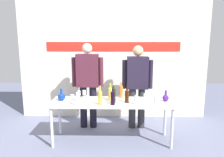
% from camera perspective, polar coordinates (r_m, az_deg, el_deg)
% --- Properties ---
extents(ground_plane, '(10.00, 10.00, 0.00)m').
position_cam_1_polar(ground_plane, '(4.06, -0.05, -16.01)').
color(ground_plane, slate).
extents(back_wall, '(4.23, 0.11, 3.00)m').
position_cam_1_polar(back_wall, '(4.91, 0.28, 6.94)').
color(back_wall, silver).
rests_on(back_wall, ground).
extents(display_table, '(2.11, 0.62, 0.74)m').
position_cam_1_polar(display_table, '(3.80, -0.05, -6.90)').
color(display_table, silver).
rests_on(display_table, ground).
extents(decanter_blue_left, '(0.13, 0.13, 0.22)m').
position_cam_1_polar(decanter_blue_left, '(3.91, -13.11, -4.63)').
color(decanter_blue_left, navy).
rests_on(decanter_blue_left, display_table).
extents(decanter_blue_right, '(0.11, 0.11, 0.19)m').
position_cam_1_polar(decanter_blue_right, '(3.88, 13.89, -4.90)').
color(decanter_blue_right, '#481D8C').
rests_on(decanter_blue_right, display_table).
extents(presenter_left, '(0.63, 0.22, 1.72)m').
position_cam_1_polar(presenter_left, '(4.35, -6.39, -0.45)').
color(presenter_left, black).
rests_on(presenter_left, ground).
extents(presenter_right, '(0.61, 0.22, 1.67)m').
position_cam_1_polar(presenter_right, '(4.34, 6.67, -0.91)').
color(presenter_right, '#2D2C2F').
rests_on(presenter_right, ground).
extents(wine_bottle_0, '(0.07, 0.07, 0.32)m').
position_cam_1_polar(wine_bottle_0, '(3.66, 0.46, -4.27)').
color(wine_bottle_0, black).
rests_on(wine_bottle_0, display_table).
extents(wine_bottle_1, '(0.07, 0.07, 0.30)m').
position_cam_1_polar(wine_bottle_1, '(3.55, 0.20, -4.94)').
color(wine_bottle_1, black).
rests_on(wine_bottle_1, display_table).
extents(wine_bottle_2, '(0.07, 0.07, 0.32)m').
position_cam_1_polar(wine_bottle_2, '(3.56, -3.16, -4.84)').
color(wine_bottle_2, gold).
rests_on(wine_bottle_2, display_table).
extents(wine_bottle_3, '(0.07, 0.07, 0.30)m').
position_cam_1_polar(wine_bottle_3, '(3.84, -0.43, -3.77)').
color(wine_bottle_3, gold).
rests_on(wine_bottle_3, display_table).
extents(wine_bottle_4, '(0.07, 0.07, 0.30)m').
position_cam_1_polar(wine_bottle_4, '(3.68, 3.93, -4.48)').
color(wine_bottle_4, '#361305').
rests_on(wine_bottle_4, display_table).
extents(wine_bottle_5, '(0.07, 0.07, 0.30)m').
position_cam_1_polar(wine_bottle_5, '(3.97, 2.41, -3.26)').
color(wine_bottle_5, orange).
rests_on(wine_bottle_5, display_table).
extents(wine_glass_left_0, '(0.06, 0.06, 0.15)m').
position_cam_1_polar(wine_glass_left_0, '(3.58, -9.46, -5.36)').
color(wine_glass_left_0, white).
rests_on(wine_glass_left_0, display_table).
extents(wine_glass_left_1, '(0.06, 0.06, 0.15)m').
position_cam_1_polar(wine_glass_left_1, '(3.60, -6.47, -5.11)').
color(wine_glass_left_1, white).
rests_on(wine_glass_left_1, display_table).
extents(wine_glass_left_2, '(0.06, 0.06, 0.15)m').
position_cam_1_polar(wine_glass_left_2, '(3.72, -10.40, -4.73)').
color(wine_glass_left_2, white).
rests_on(wine_glass_left_2, display_table).
extents(wine_glass_left_3, '(0.06, 0.06, 0.15)m').
position_cam_1_polar(wine_glass_left_3, '(3.99, -7.33, -3.74)').
color(wine_glass_left_3, white).
rests_on(wine_glass_left_3, display_table).
extents(wine_glass_left_4, '(0.06, 0.06, 0.16)m').
position_cam_1_polar(wine_glass_left_4, '(3.90, -8.72, -3.87)').
color(wine_glass_left_4, white).
rests_on(wine_glass_left_4, display_table).
extents(wine_glass_left_5, '(0.07, 0.07, 0.16)m').
position_cam_1_polar(wine_glass_left_5, '(3.79, -8.95, -4.32)').
color(wine_glass_left_5, white).
rests_on(wine_glass_left_5, display_table).
extents(wine_glass_right_0, '(0.07, 0.07, 0.14)m').
position_cam_1_polar(wine_glass_right_0, '(3.77, 8.79, -4.54)').
color(wine_glass_right_0, white).
rests_on(wine_glass_right_0, display_table).
extents(wine_glass_right_1, '(0.07, 0.07, 0.15)m').
position_cam_1_polar(wine_glass_right_1, '(3.59, 6.37, -5.30)').
color(wine_glass_right_1, white).
rests_on(wine_glass_right_1, display_table).
extents(wine_glass_right_2, '(0.07, 0.07, 0.16)m').
position_cam_1_polar(wine_glass_right_2, '(3.96, 10.29, -3.72)').
color(wine_glass_right_2, white).
rests_on(wine_glass_right_2, display_table).
extents(wine_glass_right_3, '(0.06, 0.06, 0.13)m').
position_cam_1_polar(wine_glass_right_3, '(4.03, 9.06, -3.74)').
color(wine_glass_right_3, white).
rests_on(wine_glass_right_3, display_table).
extents(wine_glass_right_4, '(0.07, 0.07, 0.16)m').
position_cam_1_polar(wine_glass_right_4, '(3.58, 11.42, -5.38)').
color(wine_glass_right_4, white).
rests_on(wine_glass_right_4, display_table).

